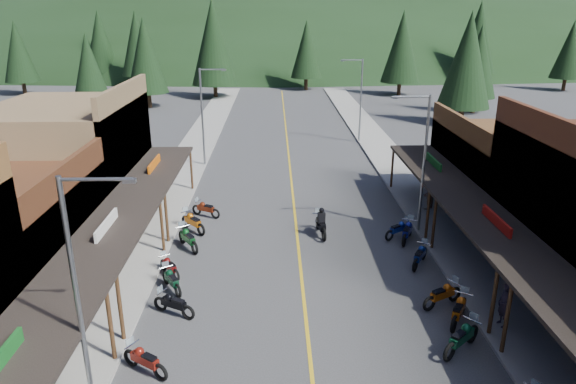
{
  "coord_description": "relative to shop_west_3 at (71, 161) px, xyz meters",
  "views": [
    {
      "loc": [
        -1.25,
        -19.34,
        12.18
      ],
      "look_at": [
        -0.55,
        6.73,
        3.0
      ],
      "focal_mm": 32.0,
      "sensor_mm": 36.0,
      "label": 1
    }
  ],
  "objects": [
    {
      "name": "bike_west_7",
      "position": [
        8.21,
        -11.69,
        -2.93
      ],
      "size": [
        2.14,
        1.59,
        1.18
      ],
      "primitive_type": null,
      "rotation": [
        0.0,
        0.0,
        1.07
      ],
      "color": "black",
      "rests_on": "ground"
    },
    {
      "name": "pine_5",
      "position": [
        47.78,
        60.7,
        4.47
      ],
      "size": [
        6.72,
        6.72,
        14.0
      ],
      "color": "black",
      "rests_on": "ground"
    },
    {
      "name": "pine_0",
      "position": [
        -26.22,
        50.7,
        2.96
      ],
      "size": [
        5.04,
        5.04,
        11.0
      ],
      "color": "black",
      "rests_on": "ground"
    },
    {
      "name": "bike_east_11",
      "position": [
        19.51,
        -4.08,
        -2.95
      ],
      "size": [
        2.02,
        1.7,
        1.15
      ],
      "primitive_type": null,
      "rotation": [
        0.0,
        0.0,
        -0.96
      ],
      "color": "navy",
      "rests_on": "ground"
    },
    {
      "name": "streetlight_0",
      "position": [
        6.83,
        -17.3,
        0.94
      ],
      "size": [
        2.16,
        0.18,
        8.0
      ],
      "color": "gray",
      "rests_on": "ground"
    },
    {
      "name": "pine_3",
      "position": [
        17.78,
        54.7,
        2.96
      ],
      "size": [
        5.04,
        5.04,
        11.0
      ],
      "color": "black",
      "rests_on": "ground"
    },
    {
      "name": "bike_west_11",
      "position": [
        7.73,
        -2.88,
        -2.86
      ],
      "size": [
        2.08,
        2.23,
        1.31
      ],
      "primitive_type": null,
      "rotation": [
        0.0,
        0.0,
        0.72
      ],
      "color": "#BC5E0D",
      "rests_on": "ground"
    },
    {
      "name": "rider_on_bike",
      "position": [
        15.15,
        -3.61,
        -2.8
      ],
      "size": [
        1.07,
        2.43,
        1.79
      ],
      "rotation": [
        0.0,
        0.0,
        0.13
      ],
      "color": "black",
      "rests_on": "ground"
    },
    {
      "name": "bike_west_12",
      "position": [
        8.18,
        -0.6,
        -2.94
      ],
      "size": [
        2.09,
        1.58,
        1.16
      ],
      "primitive_type": null,
      "rotation": [
        0.0,
        0.0,
        1.06
      ],
      "color": "maroon",
      "rests_on": "ground"
    },
    {
      "name": "bike_west_10",
      "position": [
        7.8,
        -5.21,
        -2.86
      ],
      "size": [
        1.88,
        2.34,
        1.31
      ],
      "primitive_type": null,
      "rotation": [
        0.0,
        0.0,
        0.57
      ],
      "color": "#0E491C",
      "rests_on": "ground"
    },
    {
      "name": "bike_east_9",
      "position": [
        19.83,
        -7.48,
        -2.91
      ],
      "size": [
        1.71,
        2.18,
        1.21
      ],
      "primitive_type": null,
      "rotation": [
        0.0,
        0.0,
        -0.55
      ],
      "color": "navy",
      "rests_on": "ground"
    },
    {
      "name": "pedestrian_east_b",
      "position": [
        22.33,
        0.04,
        -2.45
      ],
      "size": [
        1.02,
        0.96,
        1.84
      ],
      "primitive_type": "imported",
      "rotation": [
        0.0,
        0.0,
        3.82
      ],
      "color": "brown",
      "rests_on": "sidewalk_east"
    },
    {
      "name": "pine_1",
      "position": [
        -10.22,
        58.7,
        3.72
      ],
      "size": [
        5.88,
        5.88,
        12.5
      ],
      "color": "black",
      "rests_on": "ground"
    },
    {
      "name": "bike_east_10",
      "position": [
        19.92,
        -4.53,
        -2.88
      ],
      "size": [
        1.63,
        2.33,
        1.27
      ],
      "primitive_type": null,
      "rotation": [
        0.0,
        0.0,
        -0.45
      ],
      "color": "navy",
      "rests_on": "ground"
    },
    {
      "name": "bike_east_8",
      "position": [
        19.78,
        -11.28,
        -2.91
      ],
      "size": [
        2.23,
        1.66,
        1.23
      ],
      "primitive_type": null,
      "rotation": [
        0.0,
        0.0,
        -1.07
      ],
      "color": "#BB530D",
      "rests_on": "ground"
    },
    {
      "name": "bike_east_6",
      "position": [
        19.51,
        -14.46,
        -2.86
      ],
      "size": [
        2.24,
        2.09,
        1.32
      ],
      "primitive_type": null,
      "rotation": [
        0.0,
        0.0,
        -0.86
      ],
      "color": "#0E482A",
      "rests_on": "ground"
    },
    {
      "name": "pine_10",
      "position": [
        -4.22,
        38.7,
        3.27
      ],
      "size": [
        5.38,
        5.38,
        11.6
      ],
      "color": "black",
      "rests_on": "ground"
    },
    {
      "name": "bike_east_7",
      "position": [
        20.07,
        -12.56,
        -2.88
      ],
      "size": [
        1.82,
        2.3,
        1.28
      ],
      "primitive_type": null,
      "rotation": [
        0.0,
        0.0,
        -0.56
      ],
      "color": "#C9570E",
      "rests_on": "ground"
    },
    {
      "name": "bike_west_8",
      "position": [
        7.74,
        -9.65,
        -2.94
      ],
      "size": [
        1.67,
        2.09,
        1.17
      ],
      "primitive_type": null,
      "rotation": [
        0.0,
        0.0,
        0.56
      ],
      "color": "#0B371F",
      "rests_on": "ground"
    },
    {
      "name": "ground",
      "position": [
        13.78,
        -11.3,
        -3.52
      ],
      "size": [
        220.0,
        220.0,
        0.0
      ],
      "primitive_type": "plane",
      "color": "#38383A",
      "rests_on": "ground"
    },
    {
      "name": "pine_11",
      "position": [
        33.78,
        26.7,
        3.67
      ],
      "size": [
        5.82,
        5.82,
        12.4
      ],
      "color": "black",
      "rests_on": "ground"
    },
    {
      "name": "bike_west_6",
      "position": [
        7.87,
        -15.39,
        -2.93
      ],
      "size": [
        2.11,
        1.73,
        1.19
      ],
      "primitive_type": null,
      "rotation": [
        0.0,
        0.0,
        0.98
      ],
      "color": "maroon",
      "rests_on": "ground"
    },
    {
      "name": "ridge_hill",
      "position": [
        13.78,
        123.7,
        -3.52
      ],
      "size": [
        310.0,
        140.0,
        60.0
      ],
      "primitive_type": "ellipsoid",
      "color": "black",
      "rests_on": "ground"
    },
    {
      "name": "streetlight_1",
      "position": [
        6.83,
        10.7,
        0.94
      ],
      "size": [
        2.16,
        0.18,
        8.0
      ],
      "color": "gray",
      "rests_on": "ground"
    },
    {
      "name": "shop_east_3",
      "position": [
        27.54,
        0.0,
        -0.99
      ],
      "size": [
        10.9,
        10.2,
        6.2
      ],
      "color": "#4C2D16",
      "rests_on": "ground"
    },
    {
      "name": "pine_2",
      "position": [
        3.78,
        46.7,
        4.47
      ],
      "size": [
        6.72,
        6.72,
        14.0
      ],
      "color": "black",
      "rests_on": "ground"
    },
    {
      "name": "pine_4",
      "position": [
        31.78,
        48.7,
        3.72
      ],
      "size": [
        5.88,
        5.88,
        12.5
      ],
      "color": "black",
      "rests_on": "ground"
    },
    {
      "name": "sidewalk_east",
      "position": [
        22.48,
        8.7,
        -3.44
      ],
      "size": [
        3.4,
        94.0,
        0.15
      ],
      "primitive_type": "cube",
      "color": "gray",
      "rests_on": "ground"
    },
    {
      "name": "centerline",
      "position": [
        13.78,
        8.7,
        -3.51
      ],
      "size": [
        0.15,
        90.0,
        0.01
      ],
      "primitive_type": "cube",
      "color": "gold",
      "rests_on": "ground"
    },
    {
      "name": "pine_8",
      "position": [
        -8.22,
        28.7,
        2.46
      ],
      "size": [
        4.48,
        4.48,
        10.0
      ],
      "color": "black",
      "rests_on": "ground"
    },
    {
      "name": "pedestrian_east_a",
      "position": [
        21.7,
        -13.02,
        -2.41
      ],
      "size": [
        0.58,
        0.77,
        1.92
      ],
      "primitive_type": "imported",
      "rotation": [
        0.0,
        0.0,
        -1.39
      ],
      "color": "#292131",
      "rests_on": "sidewalk_east"
    },
    {
      "name": "pine_6",
      "position": [
        59.78,
        52.7,
        2.96
      ],
      "size": [
        5.04,
        5.04,
        11.0
      ],
      "color": "black",
      "rests_on": "ground"
    },
    {
      "name": "pine_7",
      "position": [
        -18.22,
        64.7,
        3.72
      ],
      "size": [
        5.88,
        5.88,
        12.5
      ],
      "color": "black",
      "rests_on": "ground"
    },
    {
      "name": "sidewalk_west",
      "position": [
        5.08,
        8.7,
        -3.44
      ],
      "size": [
        3.4,
        94.0,
        0.15
      ],
      "primitive_type": "cube",
      "color": "gray",
      "rests_on": "ground"
    },
    {
      "name": "streetlight_2",
      "position": [
        20.74,
        -3.3,
        0.94
      ],
      "size": [
        2.16,
        0.18,
        8.0
      ],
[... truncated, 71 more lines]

